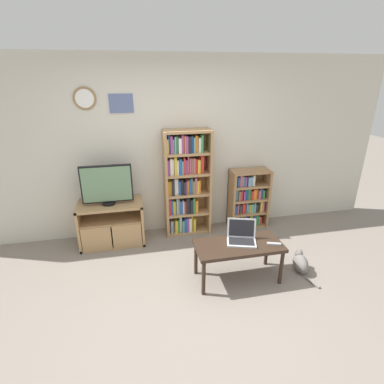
{
  "coord_description": "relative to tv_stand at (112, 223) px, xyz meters",
  "views": [
    {
      "loc": [
        -0.57,
        -2.4,
        2.34
      ],
      "look_at": [
        0.16,
        1.03,
        0.94
      ],
      "focal_mm": 28.0,
      "sensor_mm": 36.0,
      "label": 1
    }
  ],
  "objects": [
    {
      "name": "tv_stand",
      "position": [
        0.0,
        0.0,
        0.0
      ],
      "size": [
        0.9,
        0.48,
        0.63
      ],
      "color": "tan",
      "rests_on": "ground_plane"
    },
    {
      "name": "cat",
      "position": [
        2.33,
        -1.18,
        -0.2
      ],
      "size": [
        0.19,
        0.51,
        0.27
      ],
      "rotation": [
        0.0,
        0.0,
        -0.11
      ],
      "color": "slate",
      "rests_on": "ground_plane"
    },
    {
      "name": "ground_plane",
      "position": [
        0.9,
        -1.59,
        -0.32
      ],
      "size": [
        18.0,
        18.0,
        0.0
      ],
      "primitive_type": "plane",
      "color": "gray"
    },
    {
      "name": "wall_back",
      "position": [
        0.9,
        0.31,
        0.99
      ],
      "size": [
        6.78,
        0.09,
        2.6
      ],
      "color": "beige",
      "rests_on": "ground_plane"
    },
    {
      "name": "remote_near_laptop",
      "position": [
        1.89,
        -1.25,
        0.17
      ],
      "size": [
        0.17,
        0.09,
        0.02
      ],
      "rotation": [
        0.0,
        0.0,
        4.38
      ],
      "color": "#99999E",
      "rests_on": "coffee_table"
    },
    {
      "name": "television",
      "position": [
        -0.01,
        -0.01,
        0.6
      ],
      "size": [
        0.69,
        0.18,
        0.57
      ],
      "color": "black",
      "rests_on": "tv_stand"
    },
    {
      "name": "bookshelf_short",
      "position": [
        2.11,
        0.12,
        0.13
      ],
      "size": [
        0.61,
        0.3,
        0.95
      ],
      "color": "#9E754C",
      "rests_on": "ground_plane"
    },
    {
      "name": "coffee_table",
      "position": [
        1.5,
        -1.16,
        0.11
      ],
      "size": [
        1.02,
        0.47,
        0.48
      ],
      "color": "#332319",
      "rests_on": "ground_plane"
    },
    {
      "name": "bookshelf_tall",
      "position": [
        1.11,
        0.13,
        0.49
      ],
      "size": [
        0.69,
        0.29,
        1.6
      ],
      "color": "tan",
      "rests_on": "ground_plane"
    },
    {
      "name": "laptop",
      "position": [
        1.55,
        -1.09,
        0.23
      ],
      "size": [
        0.4,
        0.36,
        0.25
      ],
      "rotation": [
        0.0,
        0.0,
        -0.3
      ],
      "color": "#B7BABC",
      "rests_on": "coffee_table"
    }
  ]
}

